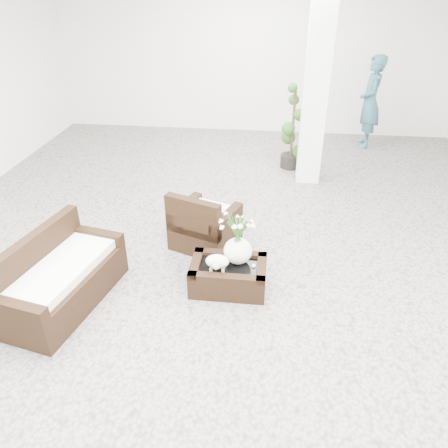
# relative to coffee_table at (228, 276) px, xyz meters

# --- Properties ---
(ground) EXTENTS (11.00, 11.00, 0.00)m
(ground) POSITION_rel_coffee_table_xyz_m (-0.11, 0.55, -0.16)
(ground) COLOR gray
(ground) RESTS_ON ground
(column) EXTENTS (0.40, 0.40, 3.50)m
(column) POSITION_rel_coffee_table_xyz_m (1.09, 3.35, 1.59)
(column) COLOR white
(column) RESTS_ON ground
(coffee_table) EXTENTS (0.90, 0.60, 0.31)m
(coffee_table) POSITION_rel_coffee_table_xyz_m (0.00, 0.00, 0.00)
(coffee_table) COLOR black
(coffee_table) RESTS_ON ground
(sheep_figurine) EXTENTS (0.28, 0.23, 0.21)m
(sheep_figurine) POSITION_rel_coffee_table_xyz_m (-0.12, -0.10, 0.26)
(sheep_figurine) COLOR white
(sheep_figurine) RESTS_ON coffee_table
(planter_narcissus) EXTENTS (0.44, 0.44, 0.80)m
(planter_narcissus) POSITION_rel_coffee_table_xyz_m (0.10, 0.10, 0.56)
(planter_narcissus) COLOR white
(planter_narcissus) RESTS_ON coffee_table
(tealight) EXTENTS (0.04, 0.04, 0.03)m
(tealight) POSITION_rel_coffee_table_xyz_m (0.30, 0.02, 0.17)
(tealight) COLOR white
(tealight) RESTS_ON coffee_table
(armchair) EXTENTS (1.01, 0.99, 0.84)m
(armchair) POSITION_rel_coffee_table_xyz_m (-0.42, 0.94, 0.26)
(armchair) COLOR black
(armchair) RESTS_ON ground
(loveseat) EXTENTS (1.06, 1.69, 0.83)m
(loveseat) POSITION_rel_coffee_table_xyz_m (-1.85, -0.50, 0.26)
(loveseat) COLOR black
(loveseat) RESTS_ON ground
(topiary) EXTENTS (0.42, 0.42, 1.59)m
(topiary) POSITION_rel_coffee_table_xyz_m (0.78, 3.88, 0.64)
(topiary) COLOR #204416
(topiary) RESTS_ON ground
(shopper) EXTENTS (0.51, 0.73, 1.90)m
(shopper) POSITION_rel_coffee_table_xyz_m (2.40, 5.29, 0.80)
(shopper) COLOR #2E5967
(shopper) RESTS_ON ground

